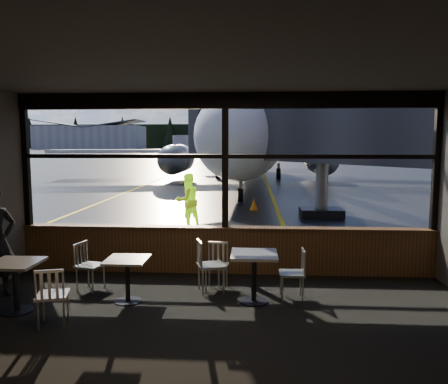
# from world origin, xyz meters

# --- Properties ---
(ground_plane) EXTENTS (520.00, 520.00, 0.00)m
(ground_plane) POSITION_xyz_m (0.00, 120.00, 0.00)
(ground_plane) COLOR black
(ground_plane) RESTS_ON ground
(carpet_floor) EXTENTS (8.00, 6.00, 0.01)m
(carpet_floor) POSITION_xyz_m (0.00, -3.00, 0.01)
(carpet_floor) COLOR black
(carpet_floor) RESTS_ON ground
(ceiling) EXTENTS (8.00, 6.00, 0.04)m
(ceiling) POSITION_xyz_m (0.00, -3.00, 3.50)
(ceiling) COLOR #38332D
(ceiling) RESTS_ON ground
(wall_back) EXTENTS (8.00, 0.04, 3.50)m
(wall_back) POSITION_xyz_m (0.00, -6.00, 1.75)
(wall_back) COLOR #4C443C
(wall_back) RESTS_ON ground
(window_sill) EXTENTS (8.00, 0.28, 0.90)m
(window_sill) POSITION_xyz_m (0.00, 0.00, 0.45)
(window_sill) COLOR #4A2D16
(window_sill) RESTS_ON ground
(window_header) EXTENTS (8.00, 0.18, 0.30)m
(window_header) POSITION_xyz_m (0.00, 0.00, 3.35)
(window_header) COLOR black
(window_header) RESTS_ON ground
(mullion_left) EXTENTS (0.12, 0.12, 2.60)m
(mullion_left) POSITION_xyz_m (-3.95, 0.00, 2.20)
(mullion_left) COLOR black
(mullion_left) RESTS_ON ground
(mullion_centre) EXTENTS (0.12, 0.12, 2.60)m
(mullion_centre) POSITION_xyz_m (0.00, 0.00, 2.20)
(mullion_centre) COLOR black
(mullion_centre) RESTS_ON ground
(mullion_right) EXTENTS (0.12, 0.12, 2.60)m
(mullion_right) POSITION_xyz_m (3.95, 0.00, 2.20)
(mullion_right) COLOR black
(mullion_right) RESTS_ON ground
(window_transom) EXTENTS (8.00, 0.10, 0.08)m
(window_transom) POSITION_xyz_m (0.00, 0.00, 2.30)
(window_transom) COLOR black
(window_transom) RESTS_ON ground
(airliner) EXTENTS (28.91, 34.47, 10.38)m
(airliner) POSITION_xyz_m (0.24, 22.06, 5.19)
(airliner) COLOR white
(airliner) RESTS_ON ground_plane
(jet_bridge) EXTENTS (8.67, 10.60, 4.62)m
(jet_bridge) POSITION_xyz_m (3.60, 5.50, 2.31)
(jet_bridge) COLOR #2C2C2F
(jet_bridge) RESTS_ON ground_plane
(cafe_table_near) EXTENTS (0.73, 0.73, 0.81)m
(cafe_table_near) POSITION_xyz_m (0.56, -1.55, 0.40)
(cafe_table_near) COLOR gray
(cafe_table_near) RESTS_ON carpet_floor
(cafe_table_mid) EXTENTS (0.65, 0.65, 0.72)m
(cafe_table_mid) POSITION_xyz_m (-1.47, -1.68, 0.36)
(cafe_table_mid) COLOR gray
(cafe_table_mid) RESTS_ON carpet_floor
(cafe_table_left) EXTENTS (0.71, 0.71, 0.78)m
(cafe_table_left) POSITION_xyz_m (-3.03, -2.20, 0.39)
(cafe_table_left) COLOR #ABA59D
(cafe_table_left) RESTS_ON carpet_floor
(chair_near_e) EXTENTS (0.46, 0.46, 0.84)m
(chair_near_e) POSITION_xyz_m (1.18, -1.36, 0.42)
(chair_near_e) COLOR #A9A598
(chair_near_e) RESTS_ON carpet_floor
(chair_near_w) EXTENTS (0.63, 0.63, 0.92)m
(chair_near_w) POSITION_xyz_m (-0.18, -1.12, 0.46)
(chair_near_w) COLOR #BCB7AA
(chair_near_w) RESTS_ON carpet_floor
(chair_near_n) EXTENTS (0.48, 0.48, 0.82)m
(chair_near_n) POSITION_xyz_m (-0.09, -0.95, 0.41)
(chair_near_n) COLOR #ADA99C
(chair_near_n) RESTS_ON carpet_floor
(chair_mid_s) EXTENTS (0.58, 0.58, 0.87)m
(chair_mid_s) POSITION_xyz_m (-2.25, -2.64, 0.44)
(chair_mid_s) COLOR #BBB5A8
(chair_mid_s) RESTS_ON carpet_floor
(chair_mid_w) EXTENTS (0.57, 0.57, 0.84)m
(chair_mid_w) POSITION_xyz_m (-2.29, -1.13, 0.42)
(chair_mid_w) COLOR beige
(chair_mid_w) RESTS_ON carpet_floor
(ground_crew) EXTENTS (1.02, 1.00, 1.65)m
(ground_crew) POSITION_xyz_m (-1.42, 4.61, 0.83)
(ground_crew) COLOR #BFF219
(ground_crew) RESTS_ON ground_plane
(cone_nose) EXTENTS (0.32, 0.32, 0.44)m
(cone_nose) POSITION_xyz_m (0.60, 8.25, 0.22)
(cone_nose) COLOR orange
(cone_nose) RESTS_ON ground_plane
(cone_wing) EXTENTS (0.37, 0.37, 0.51)m
(cone_wing) POSITION_xyz_m (-3.59, 20.26, 0.26)
(cone_wing) COLOR orange
(cone_wing) RESTS_ON ground_plane
(hangar_left) EXTENTS (45.00, 18.00, 11.00)m
(hangar_left) POSITION_xyz_m (-70.00, 180.00, 5.50)
(hangar_left) COLOR silver
(hangar_left) RESTS_ON ground_plane
(hangar_mid) EXTENTS (38.00, 15.00, 10.00)m
(hangar_mid) POSITION_xyz_m (0.00, 185.00, 5.00)
(hangar_mid) COLOR silver
(hangar_mid) RESTS_ON ground_plane
(hangar_right) EXTENTS (50.00, 20.00, 12.00)m
(hangar_right) POSITION_xyz_m (60.00, 178.00, 6.00)
(hangar_right) COLOR silver
(hangar_right) RESTS_ON ground_plane
(fuel_tank_a) EXTENTS (8.00, 8.00, 6.00)m
(fuel_tank_a) POSITION_xyz_m (-30.00, 182.00, 3.00)
(fuel_tank_a) COLOR silver
(fuel_tank_a) RESTS_ON ground_plane
(fuel_tank_b) EXTENTS (8.00, 8.00, 6.00)m
(fuel_tank_b) POSITION_xyz_m (-20.00, 182.00, 3.00)
(fuel_tank_b) COLOR silver
(fuel_tank_b) RESTS_ON ground_plane
(fuel_tank_c) EXTENTS (8.00, 8.00, 6.00)m
(fuel_tank_c) POSITION_xyz_m (-10.00, 182.00, 3.00)
(fuel_tank_c) COLOR silver
(fuel_tank_c) RESTS_ON ground_plane
(treeline) EXTENTS (360.00, 3.00, 12.00)m
(treeline) POSITION_xyz_m (0.00, 210.00, 6.00)
(treeline) COLOR black
(treeline) RESTS_ON ground_plane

